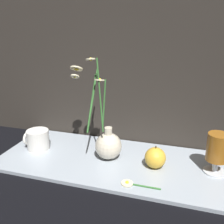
% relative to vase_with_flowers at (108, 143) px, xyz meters
% --- Properties ---
extents(ground_plane, '(6.00, 6.00, 0.00)m').
position_rel_vase_with_flowers_xyz_m(ground_plane, '(0.02, -0.01, -0.07)').
color(ground_plane, black).
extents(shelf, '(0.81, 0.34, 0.01)m').
position_rel_vase_with_flowers_xyz_m(shelf, '(0.02, -0.01, -0.07)').
color(shelf, '#9EA8B2').
rests_on(shelf, ground_plane).
extents(vase_with_flowers, '(0.18, 0.12, 0.36)m').
position_rel_vase_with_flowers_xyz_m(vase_with_flowers, '(0.00, 0.00, 0.00)').
color(vase_with_flowers, beige).
rests_on(vase_with_flowers, shelf).
extents(yellow_mug, '(0.09, 0.08, 0.07)m').
position_rel_vase_with_flowers_xyz_m(yellow_mug, '(-0.28, -0.01, -0.02)').
color(yellow_mug, silver).
rests_on(yellow_mug, shelf).
extents(tea_glass, '(0.07, 0.07, 0.13)m').
position_rel_vase_with_flowers_xyz_m(tea_glass, '(0.36, 0.01, 0.02)').
color(tea_glass, silver).
rests_on(tea_glass, shelf).
extents(orange_fruit, '(0.07, 0.07, 0.08)m').
position_rel_vase_with_flowers_xyz_m(orange_fruit, '(0.17, -0.01, -0.02)').
color(orange_fruit, gold).
rests_on(orange_fruit, shelf).
extents(loose_daisy, '(0.12, 0.04, 0.01)m').
position_rel_vase_with_flowers_xyz_m(loose_daisy, '(0.12, -0.13, -0.06)').
color(loose_daisy, '#336B2D').
rests_on(loose_daisy, shelf).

